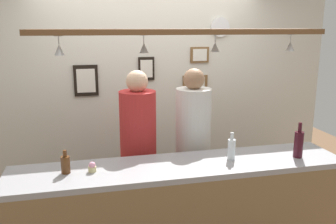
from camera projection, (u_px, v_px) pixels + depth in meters
name	position (u px, v px, depth m)	size (l,w,h in m)	color
back_wall	(148.00, 96.00, 4.19)	(4.40, 0.06, 2.60)	silver
bar_counter	(186.00, 211.00, 2.82)	(2.70, 0.55, 1.02)	#99999E
overhead_glass_rack	(180.00, 32.00, 2.69)	(2.20, 0.36, 0.04)	brown
hanging_wineglass_far_left	(59.00, 49.00, 2.46)	(0.07, 0.07, 0.13)	silver
hanging_wineglass_left	(144.00, 47.00, 2.67)	(0.07, 0.07, 0.13)	silver
hanging_wineglass_center_left	(215.00, 46.00, 2.79)	(0.07, 0.07, 0.13)	silver
hanging_wineglass_center	(290.00, 46.00, 2.88)	(0.07, 0.07, 0.13)	silver
person_left_red_shirt	(138.00, 142.00, 3.40)	(0.34, 0.34, 1.71)	#2D334C
person_middle_white_patterned_shirt	(193.00, 138.00, 3.52)	(0.34, 0.34, 1.71)	#2D334C
bottle_wine_dark_red	(299.00, 144.00, 3.01)	(0.08, 0.08, 0.30)	#380F19
bottle_soda_clear	(231.00, 149.00, 2.97)	(0.06, 0.06, 0.23)	silver
bottle_beer_brown_stubby	(66.00, 164.00, 2.69)	(0.07, 0.07, 0.18)	#512D14
cupcake	(92.00, 167.00, 2.73)	(0.06, 0.06, 0.08)	beige
picture_frame_upper_small	(200.00, 55.00, 4.18)	(0.22, 0.02, 0.18)	brown
picture_frame_crest	(146.00, 69.00, 4.07)	(0.18, 0.02, 0.26)	black
picture_frame_caricature	(86.00, 81.00, 3.95)	(0.26, 0.02, 0.34)	black
picture_frame_lower_pair	(195.00, 83.00, 4.24)	(0.30, 0.02, 0.18)	brown
wall_clock	(220.00, 27.00, 4.15)	(0.22, 0.22, 0.03)	white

